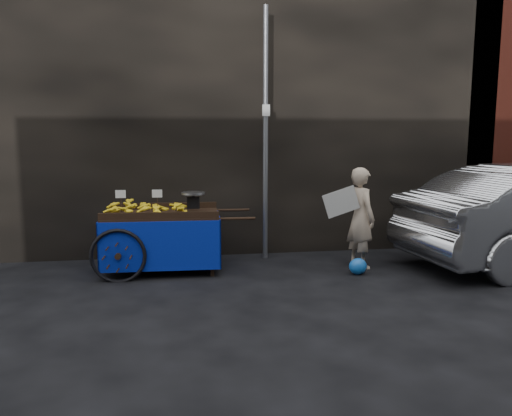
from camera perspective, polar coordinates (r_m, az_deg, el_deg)
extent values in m
plane|color=black|center=(7.02, 0.45, -8.35)|extent=(80.00, 80.00, 0.00)
cube|color=black|center=(9.25, -8.45, 11.28)|extent=(11.00, 2.00, 5.00)
cube|color=#591E14|center=(11.35, 27.10, 9.92)|extent=(3.00, 2.00, 5.00)
cylinder|color=slate|center=(8.05, 1.09, 8.24)|extent=(0.08, 0.08, 4.00)
cube|color=white|center=(8.01, 1.16, 11.10)|extent=(0.12, 0.02, 0.18)
cube|color=black|center=(7.54, -10.70, -0.85)|extent=(1.70, 1.10, 0.06)
cube|color=black|center=(8.01, -10.48, 0.23)|extent=(1.66, 0.10, 0.10)
cube|color=black|center=(7.05, -10.99, -0.90)|extent=(1.66, 0.10, 0.10)
cube|color=black|center=(7.20, -5.04, -4.54)|extent=(0.05, 0.05, 0.83)
cube|color=black|center=(8.01, -5.22, -3.21)|extent=(0.05, 0.05, 0.83)
cylinder|color=black|center=(7.14, -2.17, -1.23)|extent=(0.52, 0.06, 0.04)
cylinder|color=black|center=(7.95, -2.65, -0.23)|extent=(0.52, 0.06, 0.04)
torus|color=black|center=(7.15, -15.49, -5.33)|extent=(0.78, 0.08, 0.78)
torus|color=black|center=(8.23, -14.32, -3.49)|extent=(0.78, 0.08, 0.78)
cylinder|color=black|center=(7.69, -14.86, -4.35)|extent=(0.09, 1.16, 0.05)
cube|color=#081998|center=(7.09, -10.91, -4.35)|extent=(1.70, 0.08, 0.71)
cube|color=#081998|center=(8.12, -10.38, -2.70)|extent=(1.70, 0.08, 0.71)
cube|color=#081998|center=(7.71, -16.88, -3.53)|extent=(0.06, 1.08, 0.71)
cube|color=#081998|center=(7.59, -4.28, -3.37)|extent=(0.06, 1.08, 0.71)
cube|color=black|center=(7.55, -7.18, 0.60)|extent=(0.19, 0.15, 0.17)
cylinder|color=silver|center=(7.53, -7.20, 1.69)|extent=(0.37, 0.37, 0.03)
cube|color=white|center=(7.45, -15.22, 1.55)|extent=(0.15, 0.02, 0.11)
cube|color=white|center=(7.39, -11.24, 1.63)|extent=(0.15, 0.02, 0.11)
imported|color=tan|center=(7.75, 11.85, -1.10)|extent=(0.52, 0.65, 1.54)
cube|color=silver|center=(7.49, 9.70, 0.69)|extent=(0.59, 0.03, 0.50)
ellipsoid|color=blue|center=(7.46, 11.58, -6.56)|extent=(0.27, 0.21, 0.24)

